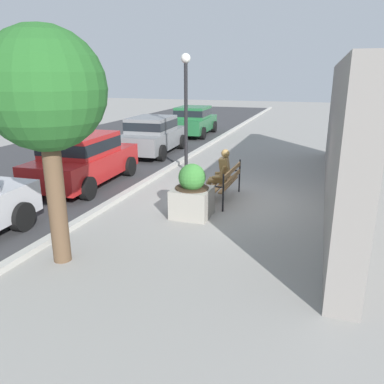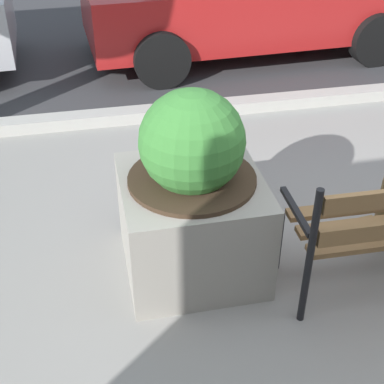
{
  "view_description": "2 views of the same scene",
  "coord_description": "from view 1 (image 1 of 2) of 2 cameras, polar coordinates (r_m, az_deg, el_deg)",
  "views": [
    {
      "loc": [
        -9.49,
        -2.1,
        3.25
      ],
      "look_at": [
        -1.3,
        0.65,
        0.6
      ],
      "focal_mm": 36.04,
      "sensor_mm": 36.0,
      "label": 1
    },
    {
      "loc": [
        -1.88,
        -2.1,
        2.51
      ],
      "look_at": [
        -1.3,
        0.65,
        0.6
      ],
      "focal_mm": 50.97,
      "sensor_mm": 36.0,
      "label": 2
    }
  ],
  "objects": [
    {
      "name": "ground_plane",
      "position": [
        10.25,
        5.76,
        -1.51
      ],
      "size": [
        80.0,
        80.0,
        0.0
      ],
      "primitive_type": "plane",
      "color": "gray"
    },
    {
      "name": "bronze_statue_seated",
      "position": [
        10.34,
        4.05,
        2.56
      ],
      "size": [
        0.61,
        0.8,
        1.37
      ],
      "color": "olive",
      "rests_on": "ground"
    },
    {
      "name": "curb_stone",
      "position": [
        11.19,
        -8.85,
        0.29
      ],
      "size": [
        60.0,
        0.2,
        0.12
      ],
      "primitive_type": "cube",
      "color": "#B2AFA8",
      "rests_on": "ground"
    },
    {
      "name": "building_wall_behind",
      "position": [
        11.1,
        21.18,
        8.23
      ],
      "size": [
        12.0,
        0.5,
        3.53
      ],
      "primitive_type": "cube",
      "color": "gray",
      "rests_on": "ground"
    },
    {
      "name": "lamp_post",
      "position": [
        13.26,
        -0.92,
        14.04
      ],
      "size": [
        0.32,
        0.32,
        3.9
      ],
      "color": "black",
      "rests_on": "ground"
    },
    {
      "name": "parked_car_red",
      "position": [
        12.05,
        -15.8,
        4.88
      ],
      "size": [
        4.18,
        2.08,
        1.56
      ],
      "color": "#B21E1E",
      "rests_on": "ground"
    },
    {
      "name": "parked_car_green",
      "position": [
        21.48,
        0.24,
        10.63
      ],
      "size": [
        4.18,
        2.08,
        1.56
      ],
      "color": "#236638",
      "rests_on": "ground"
    },
    {
      "name": "street_tree_near_bench",
      "position": [
        6.79,
        -20.96,
        13.57
      ],
      "size": [
        2.0,
        2.0,
        4.02
      ],
      "color": "brown",
      "rests_on": "ground"
    },
    {
      "name": "parked_car_grey",
      "position": [
        16.41,
        -5.85,
        8.54
      ],
      "size": [
        4.18,
        2.08,
        1.56
      ],
      "color": "slate",
      "rests_on": "ground"
    },
    {
      "name": "street_surface",
      "position": [
        13.89,
        -26.0,
        1.79
      ],
      "size": [
        60.0,
        9.0,
        0.01
      ],
      "primitive_type": "cube",
      "color": "#38383A",
      "rests_on": "ground"
    },
    {
      "name": "concrete_planter",
      "position": [
        9.05,
        0.0,
        -0.32
      ],
      "size": [
        0.88,
        0.88,
        1.27
      ],
      "color": "gray",
      "rests_on": "ground"
    },
    {
      "name": "park_bench",
      "position": [
        10.24,
        5.07,
        1.67
      ],
      "size": [
        1.81,
        0.57,
        0.95
      ],
      "color": "olive",
      "rests_on": "ground"
    }
  ]
}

